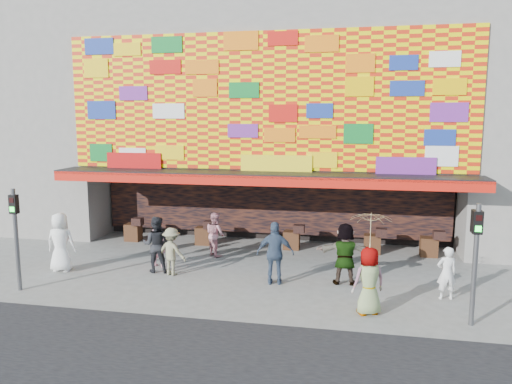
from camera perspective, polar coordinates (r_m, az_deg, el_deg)
ground at (r=15.10m, az=-2.07°, el=-10.82°), size 90.00×90.00×0.00m
shop_building at (r=22.26m, az=2.85°, el=9.18°), size 15.20×9.40×10.00m
neighbor_left at (r=27.30m, az=-25.74°, el=9.86°), size 11.00×8.00×12.00m
signal_left at (r=15.92m, az=-25.78°, el=-3.71°), size 0.22×0.20×3.00m
signal_right at (r=13.05m, az=23.83°, el=-6.18°), size 0.22×0.20×3.00m
ped_a at (r=17.52m, az=-21.42°, el=-5.36°), size 1.00×0.70×1.94m
ped_b at (r=17.15m, az=-11.11°, el=-5.78°), size 0.66×0.52×1.61m
ped_c at (r=16.59m, az=-11.33°, el=-5.88°), size 0.99×0.82×1.84m
ped_d at (r=16.22m, az=-9.61°, el=-6.72°), size 1.11×0.82×1.54m
ped_e at (r=15.10m, az=2.22°, el=-7.00°), size 1.17×0.60×1.92m
ped_f at (r=15.34m, az=10.14°, el=-6.95°), size 1.78×0.67×1.88m
ped_g at (r=13.21m, az=12.77°, el=-9.89°), size 1.02×0.88×1.76m
ped_h at (r=14.90m, az=20.95°, el=-8.65°), size 0.60×0.45×1.49m
ped_i at (r=18.22m, az=-4.68°, el=-4.82°), size 0.98×0.97×1.59m
parasol at (r=12.86m, az=12.97°, el=-4.39°), size 1.08×1.10×1.91m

